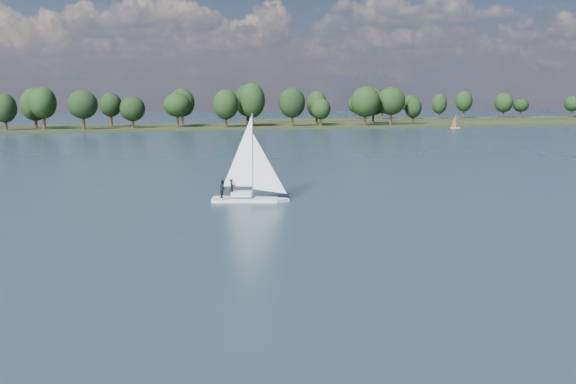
# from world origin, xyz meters

# --- Properties ---
(ground) EXTENTS (700.00, 700.00, 0.00)m
(ground) POSITION_xyz_m (0.00, 100.00, 0.00)
(ground) COLOR #233342
(ground) RESTS_ON ground
(far_shore) EXTENTS (660.00, 40.00, 1.50)m
(far_shore) POSITION_xyz_m (0.00, 212.00, 0.00)
(far_shore) COLOR black
(far_shore) RESTS_ON ground
(far_shore_back) EXTENTS (220.00, 30.00, 1.40)m
(far_shore_back) POSITION_xyz_m (160.00, 260.00, 0.00)
(far_shore_back) COLOR black
(far_shore_back) RESTS_ON ground
(sailboat) EXTENTS (7.29, 3.97, 9.24)m
(sailboat) POSITION_xyz_m (3.29, 52.03, 2.58)
(sailboat) COLOR silver
(sailboat) RESTS_ON ground
(dinghy_orange) EXTENTS (3.06, 1.23, 4.87)m
(dinghy_orange) POSITION_xyz_m (105.83, 183.72, 1.15)
(dinghy_orange) COLOR silver
(dinghy_orange) RESTS_ON ground
(treeline) EXTENTS (562.61, 73.93, 18.37)m
(treeline) POSITION_xyz_m (-7.95, 208.26, 8.07)
(treeline) COLOR black
(treeline) RESTS_ON ground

